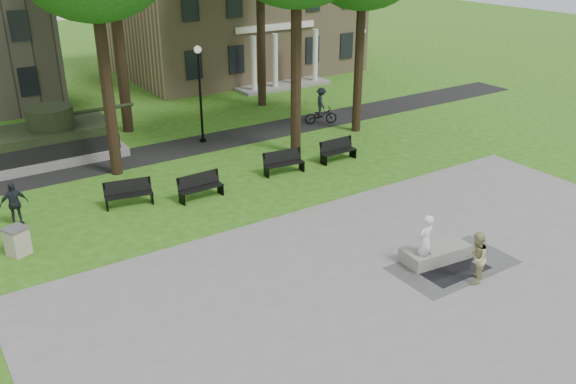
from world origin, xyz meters
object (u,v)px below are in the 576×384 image
concrete_block (435,253)px  park_bench_0 (128,193)px  cyclist (321,109)px  skateboarder (425,241)px  trash_bin (17,241)px  friend_watching (476,258)px

concrete_block → park_bench_0: size_ratio=1.19×
cyclist → skateboarder: bearing=178.6°
park_bench_0 → skateboarder: bearing=-46.2°
concrete_block → skateboarder: (-0.64, -0.10, 0.66)m
concrete_block → trash_bin: trash_bin is taller
concrete_block → park_bench_0: (-6.73, 9.47, 0.28)m
cyclist → park_bench_0: size_ratio=1.07×
park_bench_0 → friend_watching: bearing=-47.5°
concrete_block → cyclist: bearing=67.8°
cyclist → trash_bin: cyclist is taller
skateboarder → trash_bin: size_ratio=1.84×
friend_watching → park_bench_0: 12.94m
park_bench_0 → cyclist: bearing=31.1°
park_bench_0 → trash_bin: 4.66m
trash_bin → concrete_block: bearing=-35.0°
skateboarder → friend_watching: bearing=103.3°
friend_watching → cyclist: size_ratio=0.82×
park_bench_0 → trash_bin: size_ratio=1.93×
skateboarder → friend_watching: skateboarder is taller
friend_watching → cyclist: bearing=-142.6°
skateboarder → trash_bin: 13.07m
concrete_block → park_bench_0: park_bench_0 is taller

